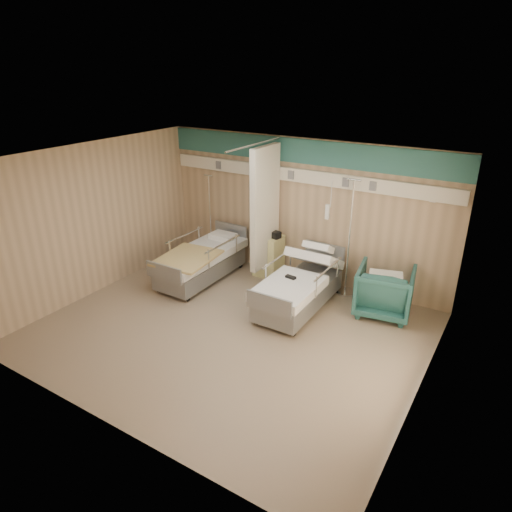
% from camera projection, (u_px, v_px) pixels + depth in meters
% --- Properties ---
extents(ground, '(6.00, 5.00, 0.00)m').
position_uv_depth(ground, '(230.00, 331.00, 7.51)').
color(ground, gray).
rests_on(ground, ground).
extents(room_walls, '(6.04, 5.04, 2.82)m').
position_uv_depth(room_walls, '(235.00, 219.00, 6.99)').
color(room_walls, tan).
rests_on(room_walls, ground).
extents(bed_right, '(1.00, 2.16, 0.63)m').
position_uv_depth(bed_right, '(299.00, 292.00, 8.11)').
color(bed_right, white).
rests_on(bed_right, ground).
extents(bed_left, '(1.00, 2.16, 0.63)m').
position_uv_depth(bed_left, '(201.00, 265.00, 9.18)').
color(bed_left, white).
rests_on(bed_left, ground).
extents(bedside_cabinet, '(0.50, 0.48, 0.85)m').
position_uv_depth(bedside_cabinet, '(269.00, 256.00, 9.33)').
color(bedside_cabinet, '#DEDA8B').
rests_on(bedside_cabinet, ground).
extents(visitor_armchair, '(1.07, 1.09, 0.87)m').
position_uv_depth(visitor_armchair, '(384.00, 291.00, 7.88)').
color(visitor_armchair, '#215350').
rests_on(visitor_armchair, ground).
extents(waffle_blanket, '(0.67, 0.63, 0.06)m').
position_uv_depth(waffle_blanket, '(387.00, 268.00, 7.65)').
color(waffle_blanket, white).
rests_on(waffle_blanket, visitor_armchair).
extents(iv_stand_right, '(0.40, 0.40, 2.21)m').
position_uv_depth(iv_stand_right, '(346.00, 271.00, 8.58)').
color(iv_stand_right, silver).
rests_on(iv_stand_right, ground).
extents(iv_stand_left, '(0.34, 0.34, 1.89)m').
position_uv_depth(iv_stand_left, '(211.00, 242.00, 10.14)').
color(iv_stand_left, silver).
rests_on(iv_stand_left, ground).
extents(call_remote, '(0.19, 0.11, 0.04)m').
position_uv_depth(call_remote, '(291.00, 277.00, 7.88)').
color(call_remote, black).
rests_on(call_remote, bed_right).
extents(tan_blanket, '(1.08, 1.30, 0.04)m').
position_uv_depth(tan_blanket, '(187.00, 258.00, 8.66)').
color(tan_blanket, tan).
rests_on(tan_blanket, bed_left).
extents(toiletry_bag, '(0.27, 0.21, 0.13)m').
position_uv_depth(toiletry_bag, '(274.00, 234.00, 9.06)').
color(toiletry_bag, black).
rests_on(toiletry_bag, bedside_cabinet).
extents(white_cup, '(0.09, 0.09, 0.13)m').
position_uv_depth(white_cup, '(262.00, 231.00, 9.27)').
color(white_cup, white).
rests_on(white_cup, bedside_cabinet).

